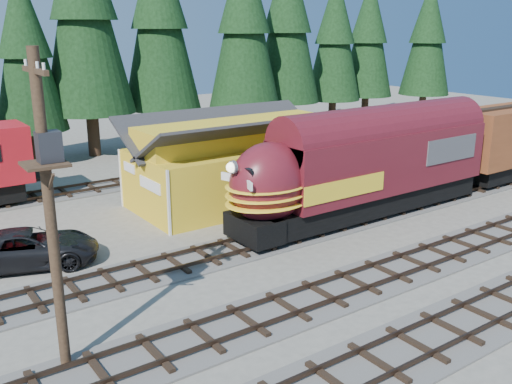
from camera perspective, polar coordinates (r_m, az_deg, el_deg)
ground at (r=26.67m, az=10.69°, el=-6.34°), size 120.00×120.00×0.00m
track_siding at (r=36.35m, az=17.23°, el=-0.56°), size 68.00×3.20×0.33m
track_spur at (r=37.18m, az=-21.53°, el=-0.60°), size 32.00×3.20×0.33m
depot at (r=33.54m, az=-1.97°, el=3.93°), size 12.80×7.00×5.30m
conifer_backdrop at (r=47.27m, az=-8.28°, el=16.09°), size 78.60×23.01×16.79m
locomotive at (r=30.88m, az=10.20°, el=2.05°), size 16.94×3.37×4.61m
utility_pole at (r=17.21m, az=-19.96°, el=-0.33°), size 1.20×2.36×9.63m
pickup_truck_a at (r=26.85m, az=-21.85°, el=-5.23°), size 6.52×4.50×1.66m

